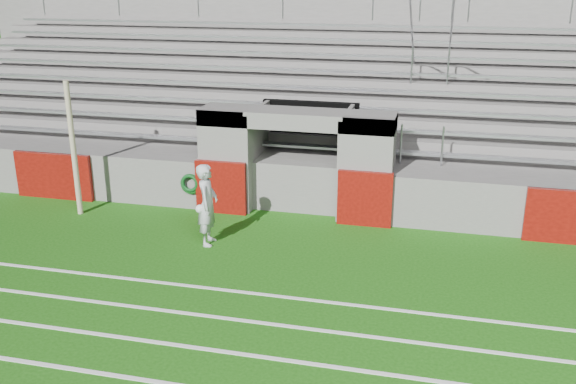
# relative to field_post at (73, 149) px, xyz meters

# --- Properties ---
(ground) EXTENTS (90.00, 90.00, 0.00)m
(ground) POSITION_rel_field_post_xyz_m (5.25, -2.05, -1.68)
(ground) COLOR #18510D
(ground) RESTS_ON ground
(field_post) EXTENTS (0.13, 0.13, 3.35)m
(field_post) POSITION_rel_field_post_xyz_m (0.00, 0.00, 0.00)
(field_post) COLOR #C0B18F
(field_post) RESTS_ON ground
(stadium_structure) EXTENTS (26.00, 8.48, 5.42)m
(stadium_structure) POSITION_rel_field_post_xyz_m (5.25, 5.92, -0.18)
(stadium_structure) COLOR #62605D
(stadium_structure) RESTS_ON ground
(goalkeeper_with_ball) EXTENTS (0.52, 0.73, 1.85)m
(goalkeeper_with_ball) POSITION_rel_field_post_xyz_m (3.81, -1.00, -0.75)
(goalkeeper_with_ball) COLOR #B4BABE
(goalkeeper_with_ball) RESTS_ON ground
(hose_coil) EXTENTS (0.54, 0.15, 0.54)m
(hose_coil) POSITION_rel_field_post_xyz_m (2.64, 0.88, -0.96)
(hose_coil) COLOR #0D4514
(hose_coil) RESTS_ON ground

